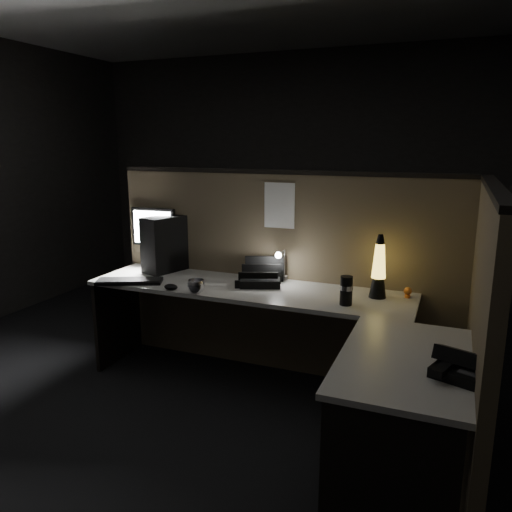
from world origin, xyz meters
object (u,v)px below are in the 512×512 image
at_px(desk_phone, 459,366).
at_px(pc_tower, 168,243).
at_px(lava_lamp, 379,271).
at_px(monitor, 154,232).
at_px(keyboard, 129,281).

bearing_deg(desk_phone, pc_tower, 172.41).
bearing_deg(lava_lamp, pc_tower, 176.24).
xyz_separation_m(pc_tower, desk_phone, (2.15, -1.13, -0.17)).
distance_m(monitor, desk_phone, 2.59).
xyz_separation_m(keyboard, lava_lamp, (1.72, 0.33, 0.16)).
height_order(keyboard, desk_phone, desk_phone).
xyz_separation_m(keyboard, desk_phone, (2.22, -0.69, 0.04)).
bearing_deg(pc_tower, keyboard, -80.70).
height_order(pc_tower, lava_lamp, pc_tower).
relative_size(monitor, lava_lamp, 1.15).
relative_size(monitor, desk_phone, 1.85).
distance_m(pc_tower, keyboard, 0.48).
relative_size(pc_tower, lava_lamp, 1.03).
bearing_deg(pc_tower, lava_lamp, 14.66).
xyz_separation_m(monitor, lava_lamp, (1.80, -0.14, -0.12)).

